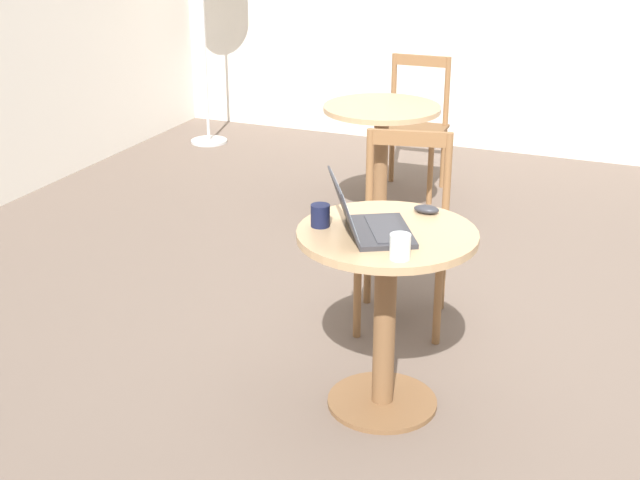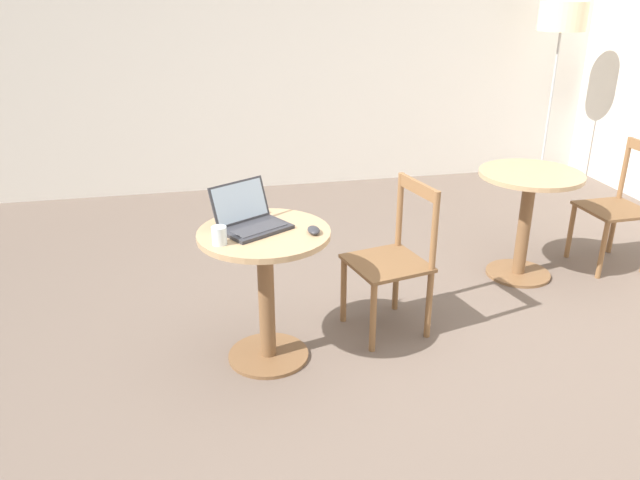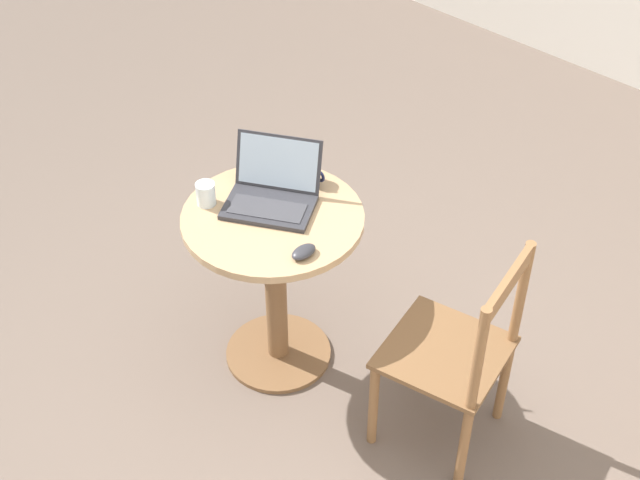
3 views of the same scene
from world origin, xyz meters
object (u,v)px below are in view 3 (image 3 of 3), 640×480
object	(u,v)px
laptop	(272,192)
drinking_glass	(206,194)
chair_near_right	(457,355)
mouse	(304,252)
cafe_table_near	(274,260)
mug	(311,172)

from	to	relation	value
laptop	drinking_glass	world-z (taller)	laptop
chair_near_right	drinking_glass	distance (m)	1.08
laptop	mouse	size ratio (longest dim) A/B	4.21
chair_near_right	mouse	xyz separation A→B (m)	(-0.51, -0.24, 0.32)
laptop	mouse	bearing A→B (deg)	-24.05
cafe_table_near	mug	size ratio (longest dim) A/B	6.84
cafe_table_near	mouse	distance (m)	0.34
chair_near_right	mug	xyz separation A→B (m)	(-0.80, 0.08, 0.35)
cafe_table_near	laptop	distance (m)	0.27
cafe_table_near	drinking_glass	bearing A→B (deg)	-152.02
chair_near_right	mouse	bearing A→B (deg)	-154.67
laptop	mouse	distance (m)	0.32
laptop	mouse	xyz separation A→B (m)	(0.30, -0.13, -0.03)
chair_near_right	drinking_glass	size ratio (longest dim) A/B	9.99
chair_near_right	mug	distance (m)	0.87
chair_near_right	drinking_glass	xyz separation A→B (m)	(-0.98, -0.28, 0.35)
drinking_glass	mug	bearing A→B (deg)	63.70
laptop	mouse	world-z (taller)	laptop
drinking_glass	chair_near_right	bearing A→B (deg)	16.22
cafe_table_near	mug	world-z (taller)	mug
chair_near_right	laptop	xyz separation A→B (m)	(-0.81, -0.11, 0.35)
laptop	mug	distance (m)	0.19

